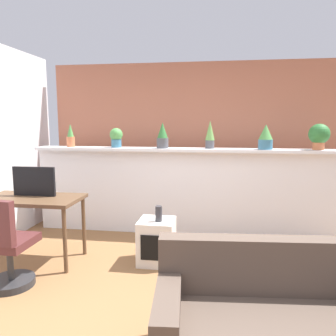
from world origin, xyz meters
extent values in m
plane|color=brown|center=(0.00, 0.00, 0.00)|extent=(12.00, 12.00, 0.00)
cube|color=silver|center=(0.00, 2.00, 0.60)|extent=(4.43, 0.16, 1.20)
cube|color=silver|center=(0.00, 1.96, 1.22)|extent=(4.43, 0.32, 0.04)
cube|color=#AD664C|center=(0.00, 2.60, 1.25)|extent=(4.43, 0.10, 2.50)
cylinder|color=#C66B42|center=(-1.74, 1.99, 1.31)|extent=(0.12, 0.12, 0.15)
cone|color=#4C9347|center=(-1.74, 1.99, 1.48)|extent=(0.10, 0.10, 0.19)
cylinder|color=#386B84|center=(-1.05, 1.97, 1.29)|extent=(0.15, 0.15, 0.12)
sphere|color=#4C9347|center=(-1.05, 1.97, 1.42)|extent=(0.18, 0.18, 0.18)
cylinder|color=#4C4C51|center=(-0.37, 1.93, 1.31)|extent=(0.16, 0.16, 0.14)
cone|color=#2D7033|center=(-0.37, 1.93, 1.49)|extent=(0.15, 0.15, 0.21)
cylinder|color=#4C4C51|center=(0.28, 1.98, 1.29)|extent=(0.12, 0.12, 0.11)
cone|color=#669E4C|center=(0.28, 1.98, 1.49)|extent=(0.13, 0.13, 0.27)
cylinder|color=#386B84|center=(1.02, 1.94, 1.30)|extent=(0.19, 0.19, 0.13)
cone|color=#4C9347|center=(1.02, 1.94, 1.47)|extent=(0.18, 0.18, 0.20)
cylinder|color=#C66B42|center=(1.70, 1.97, 1.29)|extent=(0.15, 0.15, 0.11)
sphere|color=#2D7033|center=(1.70, 1.97, 1.44)|extent=(0.27, 0.27, 0.27)
cylinder|color=brown|center=(-1.19, 0.56, 0.35)|extent=(0.04, 0.04, 0.71)
cylinder|color=brown|center=(-2.19, 1.06, 0.35)|extent=(0.04, 0.04, 0.71)
cylinder|color=brown|center=(-1.19, 1.06, 0.35)|extent=(0.04, 0.04, 0.71)
cube|color=brown|center=(-1.69, 0.81, 0.73)|extent=(1.10, 0.60, 0.04)
cube|color=black|center=(-1.70, 0.89, 0.92)|extent=(0.51, 0.04, 0.34)
cylinder|color=#262628|center=(-1.60, 0.22, 0.04)|extent=(0.44, 0.44, 0.07)
cylinder|color=#333333|center=(-1.60, 0.22, 0.24)|extent=(0.06, 0.06, 0.34)
cube|color=#4C2323|center=(-1.60, 0.22, 0.45)|extent=(0.44, 0.44, 0.08)
cube|color=silver|center=(-0.28, 0.96, 0.25)|extent=(0.40, 0.40, 0.50)
cube|color=black|center=(-0.28, 0.77, 0.25)|extent=(0.28, 0.04, 0.28)
cylinder|color=#2D2D33|center=(-0.25, 0.92, 0.59)|extent=(0.08, 0.08, 0.17)
cube|color=brown|center=(0.76, -0.29, 0.60)|extent=(1.57, 0.30, 0.40)
cube|color=brown|center=(0.09, -0.65, 0.48)|extent=(0.23, 0.77, 0.16)
camera|label=1|loc=(0.37, -2.55, 1.60)|focal=34.93mm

